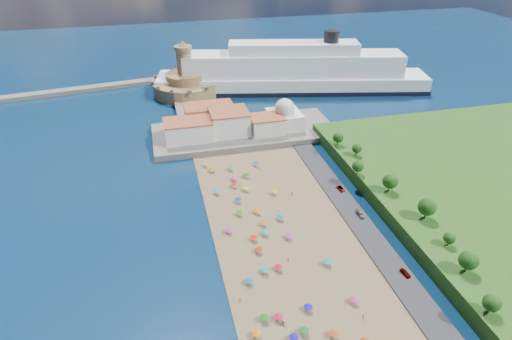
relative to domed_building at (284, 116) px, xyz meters
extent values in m
plane|color=#071938|center=(-30.00, -71.00, -8.97)|extent=(700.00, 700.00, 0.00)
cube|color=#59544C|center=(-20.00, 2.00, -7.47)|extent=(90.00, 36.00, 3.00)
cube|color=#59544C|center=(-42.00, 37.00, -7.77)|extent=(18.00, 70.00, 2.40)
cube|color=#59544C|center=(-140.00, 82.00, -7.67)|extent=(199.03, 34.77, 2.60)
cube|color=silver|center=(-48.00, -2.00, -1.47)|extent=(22.00, 14.00, 9.00)
cube|color=silver|center=(-28.00, 0.00, -0.47)|extent=(18.00, 16.00, 11.00)
cube|color=silver|center=(-10.00, -4.00, -1.97)|extent=(16.00, 12.00, 8.00)
cube|color=silver|center=(-36.00, 12.00, -0.97)|extent=(24.00, 14.00, 10.00)
cube|color=silver|center=(0.00, 0.00, -1.97)|extent=(16.00, 16.00, 8.00)
sphere|color=silver|center=(0.00, 0.00, 4.03)|extent=(10.00, 10.00, 10.00)
cylinder|color=silver|center=(0.00, 0.00, 7.83)|extent=(1.20, 1.20, 1.60)
cylinder|color=#977A4B|center=(-42.00, 67.00, -4.97)|extent=(40.00, 40.00, 8.00)
cylinder|color=#977A4B|center=(-42.00, 67.00, 1.53)|extent=(24.00, 24.00, 5.00)
cylinder|color=#977A4B|center=(-42.00, 67.00, 11.03)|extent=(9.00, 9.00, 14.00)
cylinder|color=#977A4B|center=(-42.00, 67.00, 19.23)|extent=(10.40, 10.40, 2.40)
cone|color=#977A4B|center=(-42.00, 67.00, 21.93)|extent=(6.00, 6.00, 3.00)
cube|color=black|center=(22.97, 57.57, -7.63)|extent=(168.88, 60.46, 2.70)
cube|color=white|center=(22.97, 57.57, -3.98)|extent=(167.82, 59.86, 9.99)
cube|color=white|center=(22.97, 57.57, 7.67)|extent=(134.35, 48.32, 13.32)
cube|color=white|center=(22.97, 57.57, 17.66)|extent=(79.21, 31.98, 6.66)
cylinder|color=black|center=(44.65, 52.76, 24.32)|extent=(8.88, 8.88, 6.66)
cylinder|color=gray|center=(-28.30, -38.48, -7.72)|extent=(0.07, 0.07, 2.00)
cone|color=#126A13|center=(-28.30, -38.48, -6.82)|extent=(2.50, 2.50, 0.60)
cylinder|color=gray|center=(-30.10, -64.18, -7.72)|extent=(0.07, 0.07, 2.00)
cone|color=#D06909|center=(-30.10, -64.18, -6.82)|extent=(2.50, 2.50, 0.60)
cylinder|color=gray|center=(-42.20, -47.96, -7.72)|extent=(0.07, 0.07, 2.00)
cone|color=#117D9E|center=(-42.20, -47.96, -6.82)|extent=(2.50, 2.50, 0.60)
cylinder|color=gray|center=(-22.99, -69.91, -7.72)|extent=(0.07, 0.07, 2.00)
cone|color=#0F658B|center=(-22.99, -69.91, -6.82)|extent=(2.50, 2.50, 0.60)
cylinder|color=gray|center=(-27.32, -111.15, -7.72)|extent=(0.07, 0.07, 2.00)
cone|color=#140DAE|center=(-27.32, -111.15, -6.82)|extent=(2.50, 2.50, 0.60)
cylinder|color=gray|center=(-34.77, -44.63, -7.72)|extent=(0.07, 0.07, 2.00)
cone|color=#A91F0D|center=(-34.77, -44.63, -6.82)|extent=(2.50, 2.50, 0.60)
cylinder|color=gray|center=(-23.17, -80.54, -7.72)|extent=(0.07, 0.07, 2.00)
cone|color=#A12299|center=(-23.17, -80.54, -6.82)|extent=(2.50, 2.50, 0.60)
cylinder|color=gray|center=(-42.33, -72.55, -7.72)|extent=(0.07, 0.07, 2.00)
cone|color=#B0258F|center=(-42.33, -72.55, -6.82)|extent=(2.50, 2.50, 0.60)
cylinder|color=gray|center=(-15.43, -95.58, -7.72)|extent=(0.07, 0.07, 2.00)
cone|color=#0D7F71|center=(-15.43, -95.58, -6.82)|extent=(2.50, 2.50, 0.60)
cylinder|color=gray|center=(-41.69, -30.75, -7.72)|extent=(0.07, 0.07, 2.00)
cone|color=#80690B|center=(-41.69, -30.75, -6.82)|extent=(2.50, 2.50, 0.60)
cylinder|color=gray|center=(-33.65, -31.29, -7.72)|extent=(0.07, 0.07, 2.00)
cone|color=#0E847D|center=(-33.65, -31.29, -6.82)|extent=(2.50, 2.50, 0.60)
cylinder|color=gray|center=(-13.88, -111.64, -7.72)|extent=(0.07, 0.07, 2.00)
cone|color=#B92766|center=(-13.88, -111.64, -6.82)|extent=(2.50, 2.50, 0.60)
cylinder|color=gray|center=(-36.65, -63.56, -7.72)|extent=(0.07, 0.07, 2.00)
cone|color=#246F13|center=(-36.65, -63.56, -6.82)|extent=(2.50, 2.50, 0.60)
cylinder|color=gray|center=(-35.32, -94.24, -7.72)|extent=(0.07, 0.07, 2.00)
cone|color=#0F8A72|center=(-35.32, -94.24, -6.82)|extent=(2.50, 2.50, 0.60)
cylinder|color=gray|center=(-31.01, -118.04, -7.72)|extent=(0.07, 0.07, 2.00)
cone|color=#11641F|center=(-31.01, -118.04, -6.82)|extent=(2.50, 2.50, 0.60)
cylinder|color=gray|center=(-43.25, -116.12, -7.72)|extent=(0.07, 0.07, 2.00)
cone|color=orange|center=(-43.25, -116.12, -6.82)|extent=(2.50, 2.50, 0.60)
cylinder|color=gray|center=(-23.94, -120.89, -7.72)|extent=(0.07, 0.07, 2.00)
cone|color=#B63F0E|center=(-23.94, -120.89, -6.82)|extent=(2.50, 2.50, 0.60)
cylinder|color=gray|center=(-36.23, -112.27, -7.72)|extent=(0.07, 0.07, 2.00)
cone|color=#BA0E36|center=(-36.23, -112.27, -6.82)|extent=(2.50, 2.50, 0.60)
cylinder|color=gray|center=(-34.78, -78.53, -7.72)|extent=(0.07, 0.07, 2.00)
cone|color=red|center=(-34.78, -78.53, -6.82)|extent=(2.50, 2.50, 0.60)
cylinder|color=gray|center=(-43.91, -25.06, -7.72)|extent=(0.07, 0.07, 2.00)
cone|color=orange|center=(-43.91, -25.06, -6.82)|extent=(2.50, 2.50, 0.60)
cylinder|color=gray|center=(-34.76, -84.79, -7.72)|extent=(0.07, 0.07, 2.00)
cone|color=#99270D|center=(-34.76, -84.79, -6.82)|extent=(2.50, 2.50, 0.60)
cylinder|color=gray|center=(-40.89, -97.62, -7.72)|extent=(0.07, 0.07, 2.00)
cone|color=#0C58A0|center=(-40.89, -97.62, -6.82)|extent=(2.50, 2.50, 0.60)
cylinder|color=gray|center=(-22.06, -29.93, -7.72)|extent=(0.07, 0.07, 2.00)
cone|color=#0C4AA1|center=(-22.06, -29.93, -6.82)|extent=(2.50, 2.50, 0.60)
cylinder|color=gray|center=(-35.36, -55.34, -7.72)|extent=(0.07, 0.07, 2.00)
cone|color=navy|center=(-35.36, -55.34, -6.82)|extent=(2.50, 2.50, 0.60)
cylinder|color=gray|center=(-30.72, -48.40, -7.72)|extent=(0.07, 0.07, 2.00)
cone|color=#E1B70C|center=(-30.72, -48.40, -6.82)|extent=(2.50, 2.50, 0.60)
cylinder|color=gray|center=(-33.69, -39.37, -7.72)|extent=(0.07, 0.07, 2.00)
cone|color=#C2298F|center=(-33.69, -39.37, -6.82)|extent=(2.50, 2.50, 0.60)
cone|color=#AD2F0D|center=(-17.20, -125.05, -6.82)|extent=(2.50, 2.50, 0.60)
cylinder|color=gray|center=(-30.77, -94.06, -7.72)|extent=(0.07, 0.07, 2.00)
cone|color=red|center=(-30.77, -94.06, -6.82)|extent=(2.50, 2.50, 0.60)
cylinder|color=gray|center=(-30.49, -76.82, -7.72)|extent=(0.07, 0.07, 2.00)
cone|color=teal|center=(-30.49, -76.82, -6.82)|extent=(2.50, 2.50, 0.60)
cylinder|color=gray|center=(-34.28, -119.56, -7.72)|extent=(0.07, 0.07, 2.00)
cone|color=#130DA9|center=(-34.28, -119.56, -6.82)|extent=(2.50, 2.50, 0.60)
cylinder|color=gray|center=(-39.96, -111.65, -7.72)|extent=(0.07, 0.07, 2.00)
cone|color=#136C1A|center=(-39.96, -111.65, -6.82)|extent=(2.50, 2.50, 0.60)
cylinder|color=gray|center=(-20.67, -53.43, -7.72)|extent=(0.07, 0.07, 2.00)
cone|color=orange|center=(-20.67, -53.43, -6.82)|extent=(2.50, 2.50, 0.60)
cylinder|color=gray|center=(-29.69, -71.56, -7.72)|extent=(0.07, 0.07, 2.00)
cone|color=#9F5F0E|center=(-29.69, -71.56, -6.82)|extent=(2.50, 2.50, 0.60)
imported|color=tan|center=(-44.40, -73.10, -7.85)|extent=(1.01, 0.88, 1.75)
imported|color=tan|center=(-13.87, -55.72, -7.80)|extent=(1.79, 1.16, 1.85)
imported|color=tan|center=(-32.47, -44.54, -7.89)|extent=(1.03, 0.98, 1.68)
imported|color=tan|center=(-47.45, -30.17, -7.94)|extent=(0.69, 0.99, 1.57)
imported|color=tan|center=(-22.30, -64.82, -7.92)|extent=(0.46, 0.63, 1.60)
imported|color=tan|center=(-26.60, -90.79, -7.82)|extent=(0.70, 0.96, 1.80)
imported|color=tan|center=(-44.97, -103.56, -7.78)|extent=(0.78, 0.62, 1.88)
imported|color=tan|center=(-47.61, -49.04, -7.94)|extent=(1.17, 1.05, 1.57)
imported|color=tan|center=(-20.82, -33.61, -7.84)|extent=(1.31, 1.04, 1.77)
imported|color=tan|center=(-35.28, -114.07, -7.90)|extent=(1.57, 1.12, 1.64)
imported|color=tan|center=(-13.66, -117.17, -7.90)|extent=(1.03, 0.59, 1.65)
imported|color=gray|center=(6.00, -74.79, -7.61)|extent=(2.02, 4.66, 1.34)
imported|color=gray|center=(6.00, -57.29, -7.66)|extent=(2.59, 4.66, 1.23)
imported|color=gray|center=(6.00, -105.42, -7.62)|extent=(2.10, 4.01, 1.30)
cylinder|color=#382314|center=(15.80, -127.54, -1.68)|extent=(0.50, 0.50, 2.59)
sphere|color=#14380F|center=(15.80, -127.54, 0.65)|extent=(4.66, 4.66, 4.66)
cylinder|color=#382314|center=(19.69, -113.16, -1.43)|extent=(0.50, 0.50, 3.09)
sphere|color=#14380F|center=(19.69, -113.16, 1.35)|extent=(5.56, 5.56, 5.56)
cylinder|color=#382314|center=(21.75, -101.87, -1.93)|extent=(0.50, 0.50, 2.10)
sphere|color=#14380F|center=(21.75, -101.87, -0.04)|extent=(3.77, 3.77, 3.77)
cylinder|color=#382314|center=(22.78, -87.76, -1.27)|extent=(0.50, 0.50, 3.42)
sphere|color=#14380F|center=(22.78, -87.76, 1.81)|extent=(6.15, 6.15, 6.15)
cylinder|color=#382314|center=(19.13, -69.80, -1.40)|extent=(0.50, 0.50, 3.15)
sphere|color=#14380F|center=(19.13, -69.80, 1.44)|extent=(5.67, 5.67, 5.67)
cylinder|color=#382314|center=(13.10, -55.51, -1.68)|extent=(0.50, 0.50, 2.58)
sphere|color=#14380F|center=(13.10, -55.51, 0.64)|extent=(4.65, 4.65, 4.65)
cylinder|color=#382314|center=(19.56, -41.10, -1.78)|extent=(0.50, 0.50, 2.40)
sphere|color=#14380F|center=(19.56, -41.10, 0.38)|extent=(4.32, 4.32, 4.32)
cylinder|color=#382314|center=(15.74, -30.00, -1.64)|extent=(0.50, 0.50, 2.67)
sphere|color=#14380F|center=(15.74, -30.00, 0.77)|extent=(4.81, 4.81, 4.81)
camera|label=1|loc=(-61.02, -187.15, 85.43)|focal=30.00mm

